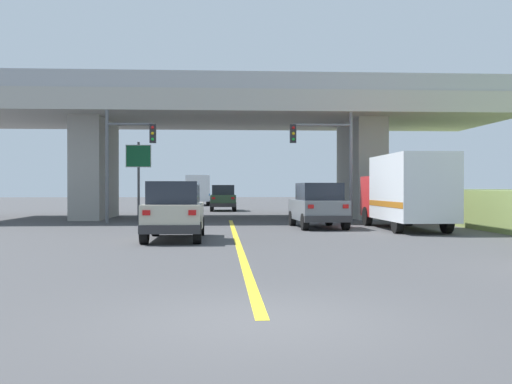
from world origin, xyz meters
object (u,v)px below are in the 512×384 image
(suv_crossing, at_px, (318,205))
(traffic_signal_nearside, at_px, (331,151))
(box_truck, at_px, (407,191))
(semi_truck_distant, at_px, (198,190))
(traffic_signal_farside, at_px, (123,152))
(suv_lead, at_px, (175,211))
(sedan_oncoming, at_px, (223,198))
(highway_sign, at_px, (139,163))

(suv_crossing, distance_m, traffic_signal_nearside, 5.51)
(box_truck, xyz_separation_m, semi_truck_distant, (-10.25, 36.93, -0.05))
(traffic_signal_farside, distance_m, semi_truck_distant, 31.59)
(suv_crossing, height_order, box_truck, box_truck)
(suv_lead, distance_m, suv_crossing, 8.31)
(suv_crossing, bearing_deg, traffic_signal_farside, 153.31)
(suv_crossing, relative_size, traffic_signal_farside, 0.75)
(suv_crossing, relative_size, semi_truck_distant, 0.62)
(sedan_oncoming, height_order, semi_truck_distant, semi_truck_distant)
(traffic_signal_nearside, distance_m, traffic_signal_farside, 10.77)
(box_truck, distance_m, semi_truck_distant, 38.33)
(box_truck, bearing_deg, highway_sign, 144.18)
(traffic_signal_nearside, bearing_deg, box_truck, -69.76)
(box_truck, relative_size, traffic_signal_nearside, 1.19)
(suv_lead, relative_size, box_truck, 0.63)
(traffic_signal_farside, xyz_separation_m, highway_sign, (0.30, 3.61, -0.43))
(traffic_signal_farside, height_order, highway_sign, traffic_signal_farside)
(suv_lead, bearing_deg, sedan_oncoming, 86.06)
(suv_crossing, bearing_deg, suv_lead, -138.61)
(suv_lead, height_order, traffic_signal_farside, traffic_signal_farside)
(suv_lead, height_order, suv_crossing, same)
(traffic_signal_farside, distance_m, highway_sign, 3.65)
(highway_sign, height_order, semi_truck_distant, highway_sign)
(suv_crossing, bearing_deg, semi_truck_distant, 97.90)
(sedan_oncoming, height_order, highway_sign, highway_sign)
(suv_lead, xyz_separation_m, traffic_signal_nearside, (7.41, 10.34, 2.73))
(suv_lead, height_order, semi_truck_distant, semi_truck_distant)
(sedan_oncoming, distance_m, traffic_signal_farside, 17.30)
(box_truck, height_order, traffic_signal_nearside, traffic_signal_nearside)
(box_truck, bearing_deg, suv_lead, -155.27)
(suv_crossing, relative_size, box_truck, 0.61)
(traffic_signal_nearside, xyz_separation_m, traffic_signal_farside, (-10.76, -0.40, -0.12))
(traffic_signal_farside, bearing_deg, suv_lead, -71.32)
(suv_lead, relative_size, highway_sign, 1.02)
(highway_sign, bearing_deg, box_truck, -35.82)
(suv_lead, distance_m, box_truck, 10.58)
(highway_sign, bearing_deg, suv_lead, -77.27)
(traffic_signal_nearside, bearing_deg, semi_truck_distant, 104.58)
(suv_lead, xyz_separation_m, sedan_oncoming, (1.81, 26.24, 0.00))
(suv_crossing, distance_m, sedan_oncoming, 20.89)
(highway_sign, relative_size, semi_truck_distant, 0.62)
(suv_lead, xyz_separation_m, semi_truck_distant, (-0.66, 41.35, 0.60))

